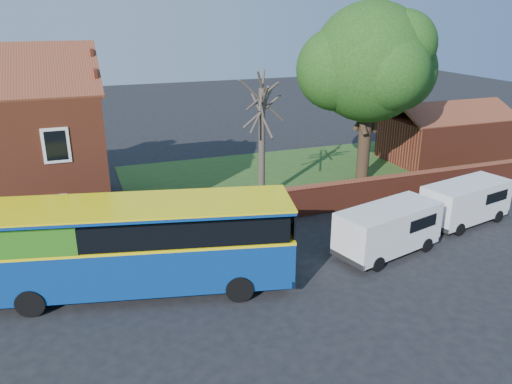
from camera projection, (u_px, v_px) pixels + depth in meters
name	position (u px, v px, depth m)	size (l,w,h in m)	color
ground	(168.00, 324.00, 16.71)	(120.00, 120.00, 0.00)	black
grass_strip	(329.00, 172.00, 32.40)	(26.00, 12.00, 0.04)	#426B28
boundary_wall	(383.00, 190.00, 26.83)	(22.00, 0.38, 1.60)	maroon
outbuilding	(445.00, 137.00, 34.78)	(8.20, 5.06, 4.17)	maroon
bus	(128.00, 243.00, 18.14)	(11.58, 5.24, 3.42)	navy
van_near	(388.00, 228.00, 21.25)	(5.11, 3.05, 2.10)	white
van_far	(466.00, 201.00, 24.39)	(4.95, 2.79, 2.05)	white
large_tree	(369.00, 66.00, 28.80)	(8.63, 6.83, 10.52)	black
bare_tree	(262.00, 139.00, 26.64)	(2.51, 3.00, 6.71)	#4C4238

